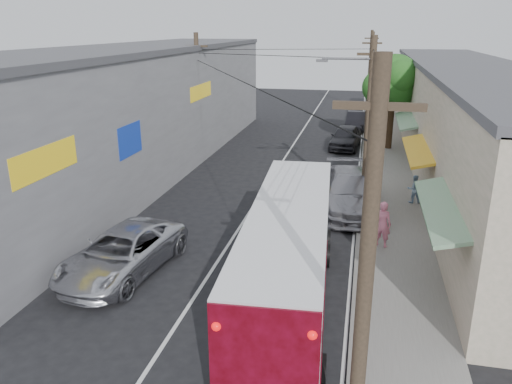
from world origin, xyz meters
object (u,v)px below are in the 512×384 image
at_px(jeepney, 122,253).
at_px(pedestrian_far, 414,189).
at_px(pedestrian_near, 382,224).
at_px(parked_suv, 351,191).
at_px(parked_car_mid, 346,137).
at_px(parked_car_far, 356,121).
at_px(coach_bus, 289,254).

height_order(jeepney, pedestrian_far, jeepney).
height_order(jeepney, pedestrian_near, pedestrian_near).
height_order(parked_suv, pedestrian_near, pedestrian_near).
bearing_deg(parked_car_mid, pedestrian_far, -66.17).
bearing_deg(pedestrian_far, parked_suv, 10.23).
xyz_separation_m(parked_car_far, pedestrian_far, (3.25, -18.57, 0.09)).
height_order(jeepney, parked_car_far, jeepney).
relative_size(parked_car_far, pedestrian_far, 3.18).
distance_m(coach_bus, jeepney, 6.10).
xyz_separation_m(jeepney, pedestrian_near, (8.97, 4.02, 0.27)).
xyz_separation_m(jeepney, pedestrian_far, (10.60, 9.60, 0.04)).
xyz_separation_m(parked_car_far, pedestrian_near, (1.61, -24.14, 0.32)).
bearing_deg(coach_bus, jeepney, 170.12).
bearing_deg(coach_bus, parked_car_mid, 84.41).
bearing_deg(jeepney, parked_car_mid, 79.74).
bearing_deg(coach_bus, pedestrian_far, 62.38).
relative_size(parked_suv, pedestrian_far, 4.55).
bearing_deg(coach_bus, parked_suv, 76.31).
relative_size(jeepney, pedestrian_near, 3.02).
relative_size(jeepney, parked_suv, 0.89).
xyz_separation_m(coach_bus, parked_car_far, (1.36, 28.84, -0.92)).
bearing_deg(pedestrian_far, coach_bus, 51.58).
bearing_deg(parked_car_mid, parked_car_far, 91.05).
distance_m(coach_bus, pedestrian_near, 5.59).
bearing_deg(pedestrian_near, parked_car_far, -68.45).
bearing_deg(pedestrian_near, coach_bus, 75.39).
bearing_deg(pedestrian_far, jeepney, 27.88).
bearing_deg(jeepney, pedestrian_near, 31.78).
bearing_deg(parked_car_mid, parked_suv, -80.92).
distance_m(pedestrian_near, pedestrian_far, 5.82).
height_order(parked_suv, pedestrian_far, parked_suv).
height_order(coach_bus, pedestrian_near, coach_bus).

